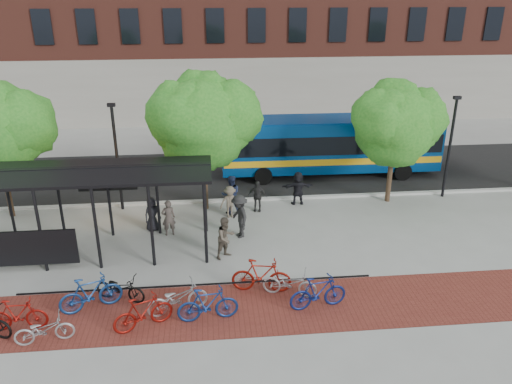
{
  "coord_description": "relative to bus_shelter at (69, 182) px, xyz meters",
  "views": [
    {
      "loc": [
        -2.75,
        -18.79,
        9.9
      ],
      "look_at": [
        -0.78,
        1.23,
        1.6
      ],
      "focal_mm": 35.0,
      "sensor_mm": 36.0,
      "label": 1
    }
  ],
  "objects": [
    {
      "name": "pedestrian_5",
      "position": [
        9.61,
        3.85,
        -2.17
      ],
      "size": [
        1.55,
        0.54,
        1.66
      ],
      "primitive_type": "imported",
      "rotation": [
        0.0,
        0.0,
        3.17
      ],
      "color": "black",
      "rests_on": "ground"
    },
    {
      "name": "pedestrian_2",
      "position": [
        6.31,
        3.1,
        -2.06
      ],
      "size": [
        0.94,
        0.75,
        1.87
      ],
      "primitive_type": "imported",
      "rotation": [
        0.0,
        0.0,
        3.19
      ],
      "color": "#1F2849",
      "rests_on": "ground"
    },
    {
      "name": "bike_11",
      "position": [
        8.78,
        -4.69,
        -2.41
      ],
      "size": [
        2.03,
        0.87,
        1.18
      ],
      "primitive_type": "imported",
      "rotation": [
        0.0,
        0.0,
        1.73
      ],
      "color": "navy",
      "rests_on": "ground"
    },
    {
      "name": "bike_2",
      "position": [
        0.29,
        -5.6,
        -2.55
      ],
      "size": [
        1.8,
        0.9,
        0.9
      ],
      "primitive_type": "imported",
      "rotation": [
        0.0,
        0.0,
        1.75
      ],
      "color": "#939395",
      "rests_on": "ground"
    },
    {
      "name": "bus",
      "position": [
        12.09,
        7.86,
        -1.13
      ],
      "size": [
        12.06,
        2.98,
        3.25
      ],
      "rotation": [
        0.0,
        0.0,
        -0.01
      ],
      "color": "navy",
      "rests_on": "ground"
    },
    {
      "name": "bike_rack_rail",
      "position": [
        4.83,
        -3.62,
        -3.0
      ],
      "size": [
        12.0,
        0.05,
        0.95
      ],
      "primitive_type": "cube",
      "color": "black",
      "rests_on": "ground"
    },
    {
      "name": "bike_4",
      "position": [
        2.21,
        -3.6,
        -2.52
      ],
      "size": [
        1.92,
        1.25,
        0.95
      ],
      "primitive_type": "imported",
      "rotation": [
        0.0,
        0.0,
        1.2
      ],
      "color": "black",
      "rests_on": "ground"
    },
    {
      "name": "tree_b",
      "position": [
        5.23,
        3.83,
        1.46
      ],
      "size": [
        5.15,
        4.2,
        6.47
      ],
      "color": "#382619",
      "rests_on": "ground"
    },
    {
      "name": "bike_10",
      "position": [
        7.96,
        -3.87,
        -2.5
      ],
      "size": [
        1.99,
        1.21,
        0.99
      ],
      "primitive_type": "imported",
      "rotation": [
        0.0,
        0.0,
        1.26
      ],
      "color": "#A2A2A5",
      "rests_on": "ground"
    },
    {
      "name": "pedestrian_4",
      "position": [
        7.56,
        3.23,
        -2.24
      ],
      "size": [
        0.94,
        0.53,
        1.52
      ],
      "primitive_type": "imported",
      "rotation": [
        0.0,
        0.0,
        6.1
      ],
      "color": "#272727",
      "rests_on": "ground"
    },
    {
      "name": "lamp_post_left",
      "position": [
        1.13,
        4.08,
        -0.25
      ],
      "size": [
        0.35,
        0.2,
        5.12
      ],
      "color": "black",
      "rests_on": "ground"
    },
    {
      "name": "pedestrian_3",
      "position": [
        6.24,
        2.65,
        -2.23
      ],
      "size": [
        1.1,
        0.8,
        1.53
      ],
      "primitive_type": "imported",
      "rotation": [
        0.0,
        0.0,
        0.25
      ],
      "color": "brown",
      "rests_on": "ground"
    },
    {
      "name": "bike_3",
      "position": [
        1.35,
        -4.05,
        -2.38
      ],
      "size": [
        2.12,
        1.28,
        1.23
      ],
      "primitive_type": "imported",
      "rotation": [
        0.0,
        0.0,
        1.94
      ],
      "color": "navy",
      "rests_on": "ground"
    },
    {
      "name": "pedestrian_0",
      "position": [
        2.82,
        1.64,
        -2.23
      ],
      "size": [
        0.9,
        0.85,
        1.55
      ],
      "primitive_type": "imported",
      "rotation": [
        0.0,
        0.0,
        0.65
      ],
      "color": "black",
      "rests_on": "ground"
    },
    {
      "name": "ground",
      "position": [
        8.13,
        0.48,
        -3.0
      ],
      "size": [
        160.0,
        160.0,
        0.0
      ],
      "primitive_type": "plane",
      "color": "#9E9E99",
      "rests_on": "ground"
    },
    {
      "name": "curb",
      "position": [
        8.13,
        4.48,
        -2.94
      ],
      "size": [
        160.0,
        0.25,
        0.12
      ],
      "primitive_type": "cube",
      "color": "#B7B7B2",
      "rests_on": "ground"
    },
    {
      "name": "asphalt_street",
      "position": [
        8.13,
        8.48,
        -2.99
      ],
      "size": [
        160.0,
        8.0,
        0.01
      ],
      "primitive_type": "cube",
      "color": "black",
      "rests_on": "ground"
    },
    {
      "name": "pedestrian_1",
      "position": [
        3.55,
        1.12,
        -2.19
      ],
      "size": [
        0.65,
        0.49,
        1.61
      ],
      "primitive_type": "imported",
      "rotation": [
        0.0,
        0.0,
        3.34
      ],
      "color": "#443B36",
      "rests_on": "ground"
    },
    {
      "name": "bike_5",
      "position": [
        3.16,
        -5.2,
        -2.42
      ],
      "size": [
        1.97,
        1.26,
        1.15
      ],
      "primitive_type": "imported",
      "rotation": [
        0.0,
        0.0,
        1.98
      ],
      "color": "maroon",
      "rests_on": "ground"
    },
    {
      "name": "lamp_post_right",
      "position": [
        17.13,
        4.08,
        -0.25
      ],
      "size": [
        0.35,
        0.2,
        5.12
      ],
      "color": "black",
      "rests_on": "ground"
    },
    {
      "name": "bike_6",
      "position": [
        4.18,
        -4.47,
        -2.47
      ],
      "size": [
        2.14,
        1.28,
        1.06
      ],
      "primitive_type": "imported",
      "rotation": [
        0.0,
        0.0,
        1.88
      ],
      "color": "#9D9EA0",
      "rests_on": "ground"
    },
    {
      "name": "brick_strip",
      "position": [
        6.13,
        -4.52,
        -3.0
      ],
      "size": [
        24.0,
        3.0,
        0.01
      ],
      "primitive_type": "cube",
      "color": "maroon",
      "rests_on": "ground"
    },
    {
      "name": "bike_1",
      "position": [
        -0.69,
        -4.89,
        -2.46
      ],
      "size": [
        1.8,
        0.52,
        1.08
      ],
      "primitive_type": "imported",
      "rotation": [
        0.0,
        0.0,
        1.58
      ],
      "color": "maroon",
      "rests_on": "ground"
    },
    {
      "name": "pedestrian_8",
      "position": [
        5.9,
        -1.02,
        -2.15
      ],
      "size": [
        1.05,
        1.02,
        1.7
      ],
      "primitive_type": "imported",
      "rotation": [
        0.0,
        0.0,
        0.65
      ],
      "color": "#51483C",
      "rests_on": "ground"
    },
    {
      "name": "bus_shelter",
      "position": [
        0.0,
        0.0,
        0.0
      ],
      "size": [
        10.6,
        3.07,
        3.6
      ],
      "color": "black",
      "rests_on": "ground"
    },
    {
      "name": "bike_9",
      "position": [
        7.02,
        -3.54,
        -2.37
      ],
      "size": [
        2.16,
        0.95,
        1.25
      ],
      "primitive_type": "imported",
      "rotation": [
        0.0,
        0.0,
        1.39
      ],
      "color": "maroon",
      "rests_on": "ground"
    },
    {
      "name": "pedestrian_9",
      "position": [
        6.55,
        0.67,
        -2.05
      ],
      "size": [
        1.03,
        1.38,
        1.9
      ],
      "primitive_type": "imported",
      "rotation": [
        0.0,
        0.0,
        5.01
      ],
      "color": "black",
      "rests_on": "ground"
    },
    {
      "name": "tree_c",
      "position": [
        14.22,
        3.83,
        1.06
      ],
      "size": [
        4.66,
        3.8,
        5.92
      ],
      "color": "#382619",
      "rests_on": "ground"
    },
    {
      "name": "bike_7",
      "position": [
        5.16,
        -5.0,
        -2.41
      ],
      "size": [
        2.01,
        0.75,
        1.18
      ],
      "primitive_type": "imported",
      "rotation": [
        0.0,
        0.0,
        1.67
      ],
      "color": "navy",
      "rests_on": "ground"
    }
  ]
}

